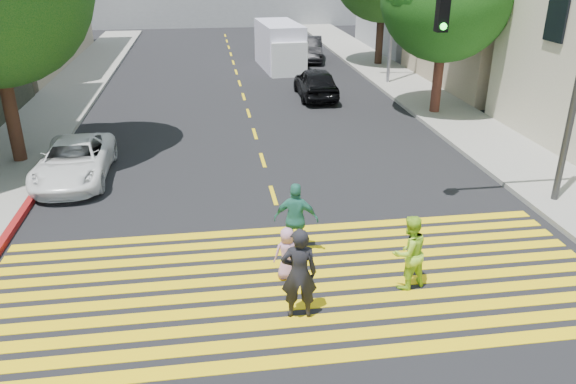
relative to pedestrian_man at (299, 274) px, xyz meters
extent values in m
plane|color=black|center=(0.21, -0.10, -0.96)|extent=(120.00, 120.00, 0.00)
cube|color=gray|center=(-8.29, 21.90, -0.89)|extent=(3.00, 40.00, 0.15)
cube|color=gray|center=(8.71, 14.90, -0.89)|extent=(3.00, 60.00, 0.15)
cube|color=maroon|center=(-6.69, 5.90, -0.88)|extent=(0.20, 8.00, 0.16)
cube|color=yellow|center=(0.21, -1.30, -0.95)|extent=(13.40, 0.35, 0.01)
cube|color=yellow|center=(0.21, -0.75, -0.95)|extent=(13.40, 0.35, 0.01)
cube|color=yellow|center=(0.21, -0.20, -0.95)|extent=(13.40, 0.35, 0.01)
cube|color=yellow|center=(0.21, 0.35, -0.95)|extent=(13.40, 0.35, 0.01)
cube|color=yellow|center=(0.21, 0.90, -0.95)|extent=(13.40, 0.35, 0.01)
cube|color=yellow|center=(0.21, 1.45, -0.95)|extent=(13.40, 0.35, 0.01)
cube|color=yellow|center=(0.21, 2.00, -0.95)|extent=(13.40, 0.35, 0.01)
cube|color=yellow|center=(0.21, 2.55, -0.95)|extent=(13.40, 0.35, 0.01)
cube|color=yellow|center=(0.21, 3.10, -0.95)|extent=(13.40, 0.35, 0.01)
cube|color=yellow|center=(0.21, 3.65, -0.95)|extent=(13.40, 0.35, 0.01)
cube|color=yellow|center=(0.21, 5.90, -0.96)|extent=(0.12, 1.40, 0.01)
cube|color=yellow|center=(0.21, 8.90, -0.96)|extent=(0.12, 1.40, 0.01)
cube|color=yellow|center=(0.21, 11.90, -0.96)|extent=(0.12, 1.40, 0.01)
cube|color=yellow|center=(0.21, 14.90, -0.96)|extent=(0.12, 1.40, 0.01)
cube|color=yellow|center=(0.21, 17.90, -0.96)|extent=(0.12, 1.40, 0.01)
cube|color=yellow|center=(0.21, 20.90, -0.96)|extent=(0.12, 1.40, 0.01)
cube|color=yellow|center=(0.21, 23.90, -0.96)|extent=(0.12, 1.40, 0.01)
cube|color=yellow|center=(0.21, 26.90, -0.96)|extent=(0.12, 1.40, 0.01)
cube|color=yellow|center=(0.21, 29.90, -0.96)|extent=(0.12, 1.40, 0.01)
cube|color=yellow|center=(0.21, 32.90, -0.96)|extent=(0.12, 1.40, 0.01)
cube|color=yellow|center=(0.21, 35.90, -0.96)|extent=(0.12, 1.40, 0.01)
cube|color=yellow|center=(0.21, 38.90, -0.96)|extent=(0.12, 1.40, 0.01)
cylinder|color=#452317|center=(-7.87, 9.75, 0.67)|extent=(0.52, 0.52, 3.25)
cylinder|color=#4A2218|center=(8.20, 13.53, 0.44)|extent=(0.49, 0.49, 2.80)
cylinder|color=#301E17|center=(8.96, 24.53, 0.63)|extent=(0.46, 0.46, 3.17)
imported|color=black|center=(0.00, 0.00, 0.00)|extent=(0.74, 0.52, 1.92)
imported|color=#A7E02E|center=(2.45, 0.70, -0.13)|extent=(0.96, 0.85, 1.66)
imported|color=#C386A7|center=(-0.02, 1.41, -0.36)|extent=(0.64, 0.47, 1.20)
imported|color=#2F836F|center=(0.34, 2.46, -0.07)|extent=(1.12, 0.69, 1.77)
imported|color=white|center=(-5.74, 8.03, -0.34)|extent=(2.07, 4.46, 1.24)
imported|color=black|center=(3.65, 17.19, -0.23)|extent=(1.81, 4.33, 1.46)
imported|color=gray|center=(3.58, 29.38, -0.33)|extent=(2.02, 4.44, 1.26)
imported|color=black|center=(5.10, 26.86, -0.23)|extent=(2.27, 4.64, 1.46)
cube|color=silver|center=(2.89, 24.84, 0.36)|extent=(2.49, 5.42, 2.64)
cube|color=white|center=(3.05, 22.52, -0.01)|extent=(2.09, 1.41, 1.90)
cylinder|color=black|center=(2.18, 22.88, -0.59)|extent=(0.32, 0.76, 0.74)
cylinder|color=black|center=(3.87, 23.00, -0.59)|extent=(0.32, 0.76, 0.74)
cylinder|color=black|center=(1.91, 26.67, -0.59)|extent=(0.32, 0.76, 0.74)
cylinder|color=black|center=(3.59, 26.79, -0.59)|extent=(0.32, 0.76, 0.74)
cylinder|color=#333333|center=(8.02, 4.17, 2.13)|extent=(0.19, 0.19, 6.17)
cube|color=black|center=(4.11, 4.18, 4.29)|extent=(0.27, 0.27, 0.86)
sphere|color=#21E22B|center=(4.11, 4.03, 4.00)|extent=(0.16, 0.16, 0.16)
camera|label=1|loc=(-1.54, -9.07, 5.72)|focal=35.00mm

